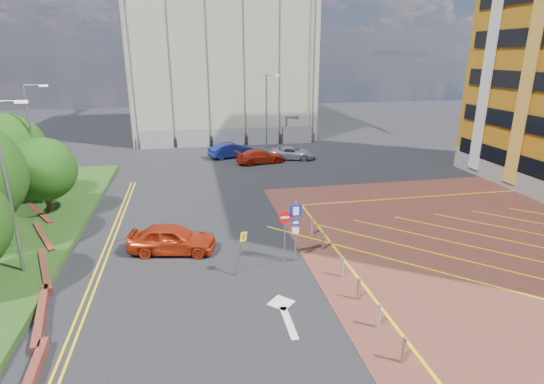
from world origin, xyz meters
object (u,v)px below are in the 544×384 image
object	(u,v)px
lamp_left_near	(8,182)
lamp_back	(267,109)
tree_c	(43,169)
car_blue_back	(231,150)
car_silver_back	(292,153)
warning_sign	(241,248)
car_red_left	(172,239)
tree_d	(7,151)
car_red_back	(260,156)
lamp_left_far	(34,141)
sign_cluster	(292,226)

from	to	relation	value
lamp_left_near	lamp_back	size ratio (longest dim) A/B	1.00
tree_c	car_blue_back	bearing A→B (deg)	47.41
tree_c	car_silver_back	size ratio (longest dim) A/B	1.10
car_silver_back	car_blue_back	bearing A→B (deg)	89.76
warning_sign	car_red_left	bearing A→B (deg)	135.92
car_blue_back	car_red_left	bearing A→B (deg)	148.43
car_red_left	car_silver_back	world-z (taller)	car_red_left
car_blue_back	tree_d	bearing A→B (deg)	107.62
car_red_back	lamp_back	bearing A→B (deg)	-27.19
car_red_back	car_red_left	bearing A→B (deg)	145.87
lamp_back	car_silver_back	bearing A→B (deg)	-75.01
car_blue_back	car_silver_back	size ratio (longest dim) A/B	1.03
tree_d	warning_sign	xyz separation A→B (m)	(14.14, -12.92, -2.44)
car_red_back	tree_c	bearing A→B (deg)	115.13
tree_c	car_blue_back	distance (m)	19.64
car_red_back	car_silver_back	distance (m)	3.58
warning_sign	car_red_left	size ratio (longest dim) A/B	0.49
tree_d	car_blue_back	bearing A→B (deg)	35.02
lamp_left_far	warning_sign	world-z (taller)	lamp_left_far
car_blue_back	car_red_back	size ratio (longest dim) A/B	0.99
lamp_left_far	car_silver_back	world-z (taller)	lamp_left_far
lamp_left_near	lamp_back	xyz separation A→B (m)	(16.50, 26.00, -0.30)
warning_sign	car_blue_back	world-z (taller)	warning_sign
sign_cluster	warning_sign	bearing A→B (deg)	-161.21
lamp_back	car_silver_back	xyz separation A→B (m)	(1.49, -5.56, -3.74)
lamp_left_far	car_silver_back	bearing A→B (deg)	27.58
sign_cluster	car_silver_back	bearing A→B (deg)	76.19
lamp_left_far	car_red_back	bearing A→B (deg)	29.52
lamp_left_far	car_blue_back	world-z (taller)	lamp_left_far
car_blue_back	lamp_left_far	bearing A→B (deg)	113.78
sign_cluster	tree_c	bearing A→B (deg)	146.84
tree_d	lamp_left_near	bearing A→B (deg)	-69.65
car_red_left	car_blue_back	bearing A→B (deg)	-2.89
car_silver_back	warning_sign	bearing A→B (deg)	178.16
car_silver_back	sign_cluster	bearing A→B (deg)	-176.12
lamp_left_near	car_silver_back	world-z (taller)	lamp_left_near
tree_d	car_red_back	size ratio (longest dim) A/B	1.31
tree_d	sign_cluster	bearing A→B (deg)	-35.58
tree_d	lamp_back	bearing A→B (deg)	36.09
lamp_back	car_red_back	size ratio (longest dim) A/B	1.73
car_red_left	tree_c	bearing A→B (deg)	60.63
lamp_back	sign_cluster	distance (m)	27.38
car_blue_back	car_red_back	world-z (taller)	car_blue_back
tree_d	lamp_left_far	distance (m)	2.44
warning_sign	car_blue_back	xyz separation A→B (m)	(2.05, 24.26, -0.67)
car_red_left	car_silver_back	bearing A→B (deg)	-19.01
warning_sign	car_red_back	world-z (taller)	warning_sign
car_silver_back	lamp_left_near	bearing A→B (deg)	156.34
tree_c	car_red_back	bearing A→B (deg)	36.03
tree_c	car_red_left	size ratio (longest dim) A/B	1.07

